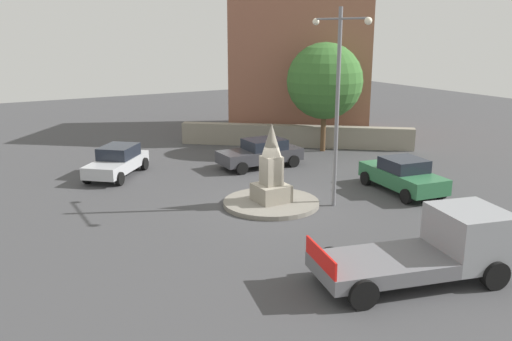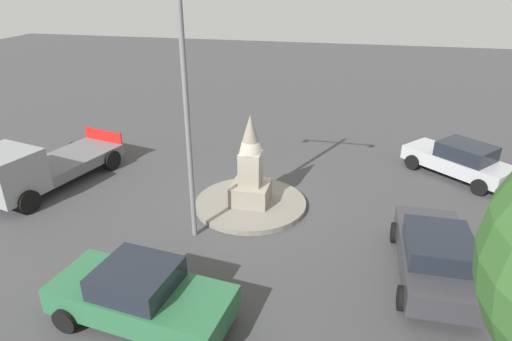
{
  "view_description": "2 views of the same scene",
  "coord_description": "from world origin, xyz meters",
  "px_view_note": "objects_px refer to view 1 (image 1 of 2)",
  "views": [
    {
      "loc": [
        -18.61,
        11.24,
        7.21
      ],
      "look_at": [
        -0.27,
        0.88,
        1.67
      ],
      "focal_mm": 38.35,
      "sensor_mm": 36.0,
      "label": 1
    },
    {
      "loc": [
        3.21,
        -13.56,
        7.8
      ],
      "look_at": [
        0.17,
        0.12,
        1.38
      ],
      "focal_mm": 30.74,
      "sensor_mm": 36.0,
      "label": 2
    }
  ],
  "objects_px": {
    "car_green_near_island": "(403,175)",
    "truck_grey_parked_right": "(436,247)",
    "monument": "(271,170)",
    "car_dark_grey_waiting": "(261,153)",
    "car_silver_far_side": "(117,161)",
    "corner_building": "(303,56)",
    "tree_near_wall": "(325,81)",
    "streetlamp": "(338,90)"
  },
  "relations": [
    {
      "from": "car_green_near_island",
      "to": "truck_grey_parked_right",
      "type": "distance_m",
      "value": 8.9
    },
    {
      "from": "monument",
      "to": "car_dark_grey_waiting",
      "type": "bearing_deg",
      "value": -26.21
    },
    {
      "from": "car_green_near_island",
      "to": "car_silver_far_side",
      "type": "relative_size",
      "value": 1.07
    },
    {
      "from": "truck_grey_parked_right",
      "to": "corner_building",
      "type": "bearing_deg",
      "value": -24.68
    },
    {
      "from": "car_green_near_island",
      "to": "tree_near_wall",
      "type": "bearing_deg",
      "value": -12.42
    },
    {
      "from": "corner_building",
      "to": "tree_near_wall",
      "type": "xyz_separation_m",
      "value": [
        -6.12,
        2.63,
        -1.1
      ]
    },
    {
      "from": "monument",
      "to": "tree_near_wall",
      "type": "xyz_separation_m",
      "value": [
        7.35,
        -8.03,
        2.67
      ]
    },
    {
      "from": "truck_grey_parked_right",
      "to": "tree_near_wall",
      "type": "bearing_deg",
      "value": -25.24
    },
    {
      "from": "car_green_near_island",
      "to": "tree_near_wall",
      "type": "height_order",
      "value": "tree_near_wall"
    },
    {
      "from": "tree_near_wall",
      "to": "streetlamp",
      "type": "bearing_deg",
      "value": 146.29
    },
    {
      "from": "streetlamp",
      "to": "truck_grey_parked_right",
      "type": "distance_m",
      "value": 8.08
    },
    {
      "from": "car_green_near_island",
      "to": "car_silver_far_side",
      "type": "xyz_separation_m",
      "value": [
        9.01,
        10.41,
        -0.02
      ]
    },
    {
      "from": "tree_near_wall",
      "to": "car_dark_grey_waiting",
      "type": "bearing_deg",
      "value": 106.48
    },
    {
      "from": "car_silver_far_side",
      "to": "corner_building",
      "type": "xyz_separation_m",
      "value": [
        5.71,
        -14.93,
        4.51
      ]
    },
    {
      "from": "car_dark_grey_waiting",
      "to": "corner_building",
      "type": "distance_m",
      "value": 11.81
    },
    {
      "from": "car_silver_far_side",
      "to": "truck_grey_parked_right",
      "type": "relative_size",
      "value": 0.71
    },
    {
      "from": "streetlamp",
      "to": "corner_building",
      "type": "xyz_separation_m",
      "value": [
        14.8,
        -8.42,
        0.45
      ]
    },
    {
      "from": "car_silver_far_side",
      "to": "car_dark_grey_waiting",
      "type": "xyz_separation_m",
      "value": [
        -1.94,
        -7.14,
        0.0
      ]
    },
    {
      "from": "streetlamp",
      "to": "car_dark_grey_waiting",
      "type": "xyz_separation_m",
      "value": [
        7.15,
        -0.63,
        -4.05
      ]
    },
    {
      "from": "car_silver_far_side",
      "to": "corner_building",
      "type": "bearing_deg",
      "value": -69.06
    },
    {
      "from": "streetlamp",
      "to": "car_silver_far_side",
      "type": "bearing_deg",
      "value": 35.63
    },
    {
      "from": "monument",
      "to": "corner_building",
      "type": "height_order",
      "value": "corner_building"
    },
    {
      "from": "corner_building",
      "to": "car_silver_far_side",
      "type": "bearing_deg",
      "value": 110.94
    },
    {
      "from": "tree_near_wall",
      "to": "corner_building",
      "type": "bearing_deg",
      "value": -23.22
    },
    {
      "from": "corner_building",
      "to": "tree_near_wall",
      "type": "distance_m",
      "value": 6.75
    },
    {
      "from": "monument",
      "to": "truck_grey_parked_right",
      "type": "bearing_deg",
      "value": -175.37
    },
    {
      "from": "car_dark_grey_waiting",
      "to": "corner_building",
      "type": "height_order",
      "value": "corner_building"
    },
    {
      "from": "car_green_near_island",
      "to": "car_silver_far_side",
      "type": "distance_m",
      "value": 13.77
    },
    {
      "from": "car_green_near_island",
      "to": "tree_near_wall",
      "type": "distance_m",
      "value": 9.43
    },
    {
      "from": "car_dark_grey_waiting",
      "to": "car_silver_far_side",
      "type": "bearing_deg",
      "value": 74.81
    },
    {
      "from": "car_silver_far_side",
      "to": "corner_building",
      "type": "relative_size",
      "value": 0.41
    },
    {
      "from": "car_silver_far_side",
      "to": "tree_near_wall",
      "type": "xyz_separation_m",
      "value": [
        -0.41,
        -12.3,
        3.4
      ]
    },
    {
      "from": "car_dark_grey_waiting",
      "to": "truck_grey_parked_right",
      "type": "distance_m",
      "value": 14.26
    },
    {
      "from": "car_silver_far_side",
      "to": "corner_building",
      "type": "height_order",
      "value": "corner_building"
    },
    {
      "from": "corner_building",
      "to": "car_dark_grey_waiting",
      "type": "bearing_deg",
      "value": 134.48
    },
    {
      "from": "monument",
      "to": "corner_building",
      "type": "xyz_separation_m",
      "value": [
        13.47,
        -10.66,
        3.77
      ]
    },
    {
      "from": "streetlamp",
      "to": "car_green_near_island",
      "type": "height_order",
      "value": "streetlamp"
    },
    {
      "from": "car_green_near_island",
      "to": "car_dark_grey_waiting",
      "type": "height_order",
      "value": "car_green_near_island"
    },
    {
      "from": "car_dark_grey_waiting",
      "to": "corner_building",
      "type": "xyz_separation_m",
      "value": [
        7.65,
        -7.79,
        4.5
      ]
    },
    {
      "from": "car_dark_grey_waiting",
      "to": "truck_grey_parked_right",
      "type": "xyz_separation_m",
      "value": [
        -14.08,
        2.2,
        0.21
      ]
    },
    {
      "from": "car_silver_far_side",
      "to": "truck_grey_parked_right",
      "type": "distance_m",
      "value": 16.77
    },
    {
      "from": "truck_grey_parked_right",
      "to": "tree_near_wall",
      "type": "relative_size",
      "value": 0.95
    }
  ]
}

